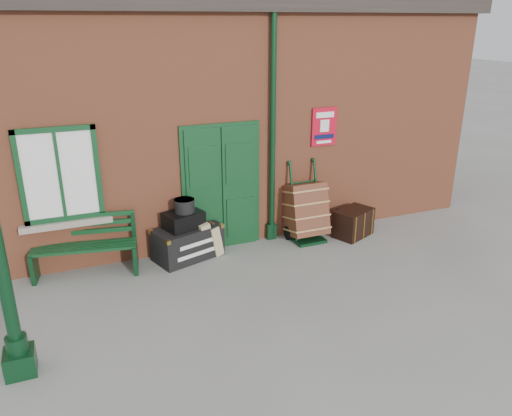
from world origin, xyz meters
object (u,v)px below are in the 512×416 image
bench (85,244)px  porter_trolley (306,210)px  houdini_trunk (188,242)px  dark_trunk (353,223)px

bench → porter_trolley: porter_trolley is taller
bench → porter_trolley: bearing=8.7°
houdini_trunk → porter_trolley: 2.28m
houdini_trunk → dark_trunk: houdini_trunk is taller
porter_trolley → houdini_trunk: bearing=178.9°
porter_trolley → dark_trunk: size_ratio=1.98×
bench → dark_trunk: bench is taller
houdini_trunk → dark_trunk: size_ratio=1.55×
porter_trolley → dark_trunk: (0.90, -0.24, -0.30)m
porter_trolley → bench: bearing=178.1°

